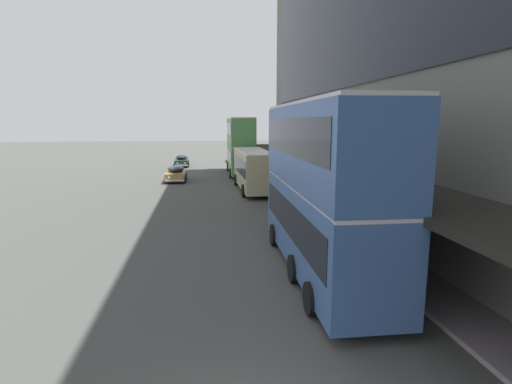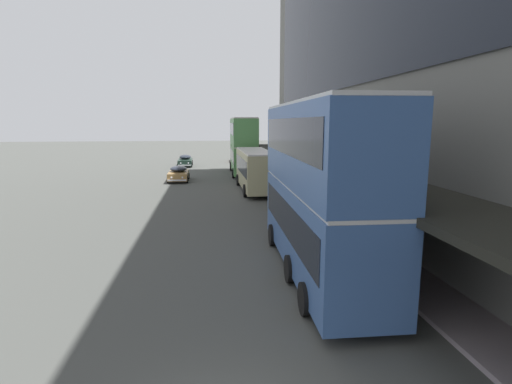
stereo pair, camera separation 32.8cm
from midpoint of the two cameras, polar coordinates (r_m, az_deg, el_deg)
name	(u,v)px [view 2 (the right image)]	position (r m, az deg, el deg)	size (l,w,h in m)	color
transit_bus_kerbside_front	(256,168)	(33.37, 0.35, 3.49)	(2.91, 9.21, 3.39)	tan
transit_bus_kerbside_rear	(319,184)	(14.92, 9.67, 1.13)	(2.83, 10.66, 6.40)	#3B5E9B
transit_bus_kerbside_far	(243,144)	(44.16, -1.64, 6.87)	(2.87, 9.96, 6.17)	#549650
sedan_oncoming_front	(238,156)	(58.57, -2.47, 5.13)	(1.95, 4.75, 1.61)	#A81F10
sedan_lead_near	(185,160)	(53.34, -9.90, 4.46)	(1.92, 4.96, 1.49)	#1C3027
sedan_trailing_mid	(179,174)	(39.87, -10.77, 2.61)	(1.98, 4.38, 1.46)	olive
pedestrian_at_kerb	(391,248)	(15.47, 19.32, -7.59)	(0.62, 0.33, 1.86)	black
fire_hydrant	(354,231)	(19.94, 14.22, -5.48)	(0.20, 0.40, 0.70)	red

